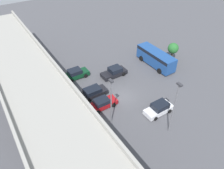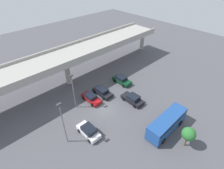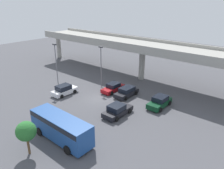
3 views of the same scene
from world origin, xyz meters
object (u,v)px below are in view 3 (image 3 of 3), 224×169
(parked_car_0, at_px, (64,90))
(parked_car_3, at_px, (117,110))
(parked_car_1, at_px, (113,88))
(parked_car_2, at_px, (127,92))
(tree_front_centre, at_px, (26,131))
(shuttle_bus, at_px, (61,126))
(parked_car_4, at_px, (160,102))
(lamp_post_near_aisle, at_px, (101,63))
(lamp_post_mid_lot, at_px, (56,63))

(parked_car_0, distance_m, parked_car_3, 11.04)
(parked_car_1, relative_size, parked_car_2, 0.99)
(parked_car_0, bearing_deg, tree_front_centre, -141.84)
(parked_car_0, relative_size, parked_car_1, 0.97)
(parked_car_1, xyz_separation_m, shuttle_bus, (4.38, -14.17, 1.00))
(parked_car_2, relative_size, tree_front_centre, 1.21)
(shuttle_bus, bearing_deg, parked_car_0, 140.52)
(parked_car_0, relative_size, parked_car_4, 0.97)
(parked_car_4, relative_size, tree_front_centre, 1.21)
(parked_car_1, distance_m, lamp_post_near_aisle, 4.89)
(parked_car_0, height_order, parked_car_3, parked_car_0)
(parked_car_4, height_order, shuttle_bus, shuttle_bus)
(parked_car_0, xyz_separation_m, tree_front_centre, (9.19, -11.69, 1.89))
(tree_front_centre, bearing_deg, parked_car_2, 93.08)
(parked_car_4, bearing_deg, parked_car_1, -89.54)
(parked_car_0, distance_m, shuttle_bus, 12.63)
(parked_car_2, xyz_separation_m, parked_car_4, (5.94, 0.12, 0.04))
(parked_car_0, bearing_deg, parked_car_2, -53.43)
(parked_car_0, height_order, lamp_post_mid_lot, lamp_post_mid_lot)
(parked_car_0, xyz_separation_m, lamp_post_mid_lot, (-3.24, 1.18, 3.84))
(parked_car_1, height_order, parked_car_3, parked_car_3)
(parked_car_2, distance_m, lamp_post_mid_lot, 13.08)
(parked_car_4, xyz_separation_m, tree_front_centre, (-4.98, -17.93, 1.89))
(parked_car_1, bearing_deg, parked_car_3, 44.13)
(lamp_post_mid_lot, bearing_deg, parked_car_1, 30.08)
(lamp_post_near_aisle, bearing_deg, parked_car_2, -5.68)
(parked_car_2, distance_m, shuttle_bus, 14.23)
(parked_car_4, distance_m, lamp_post_mid_lot, 18.53)
(parked_car_0, height_order, parked_car_2, parked_car_0)
(parked_car_3, height_order, shuttle_bus, shuttle_bus)
(parked_car_3, xyz_separation_m, tree_front_centre, (-1.85, -11.99, 1.92))
(shuttle_bus, bearing_deg, lamp_post_near_aisle, 117.39)
(parked_car_1, xyz_separation_m, lamp_post_near_aisle, (-3.26, 0.56, 3.60))
(parked_car_1, bearing_deg, parked_car_4, 90.46)
(shuttle_bus, bearing_deg, parked_car_2, 96.03)
(parked_car_0, distance_m, parked_car_2, 10.25)
(parked_car_3, bearing_deg, parked_car_2, 25.77)
(shuttle_bus, xyz_separation_m, lamp_post_near_aisle, (-7.63, 14.73, 2.60))
(parked_car_1, xyz_separation_m, parked_car_3, (5.69, -5.86, 0.04))
(lamp_post_mid_lot, bearing_deg, tree_front_centre, -46.00)
(parked_car_3, relative_size, lamp_post_near_aisle, 0.63)
(parked_car_1, relative_size, shuttle_bus, 0.54)
(parked_car_0, height_order, parked_car_4, parked_car_0)
(parked_car_1, xyz_separation_m, parked_car_2, (2.88, -0.05, 0.03))
(parked_car_0, height_order, lamp_post_near_aisle, lamp_post_near_aisle)
(parked_car_0, xyz_separation_m, parked_car_2, (8.23, 6.11, -0.04))
(tree_front_centre, bearing_deg, lamp_post_mid_lot, 134.00)
(parked_car_2, distance_m, tree_front_centre, 17.93)
(parked_car_4, distance_m, tree_front_centre, 18.70)
(lamp_post_mid_lot, bearing_deg, lamp_post_near_aisle, 46.03)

